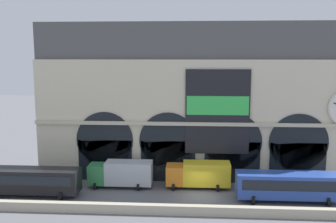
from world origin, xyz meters
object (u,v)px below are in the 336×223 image
Objects in this scene: bus_mideast at (288,185)px; bus_west at (30,180)px; box_truck_center at (199,174)px; box_truck_midwest at (121,173)px.

bus_west is at bearing -179.66° from bus_mideast.
box_truck_center is at bearing 11.13° from bus_west.
bus_west is 10.21m from box_truck_midwest.
box_truck_midwest and box_truck_center have the same top height.
bus_west is 19.17m from box_truck_center.
box_truck_midwest is at bearing 19.52° from bus_west.
box_truck_midwest reaches higher than bus_mideast.
box_truck_midwest is 18.94m from bus_mideast.
bus_mideast is at bearing 0.34° from bus_west.
box_truck_center is (9.19, 0.29, 0.00)m from box_truck_midwest.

